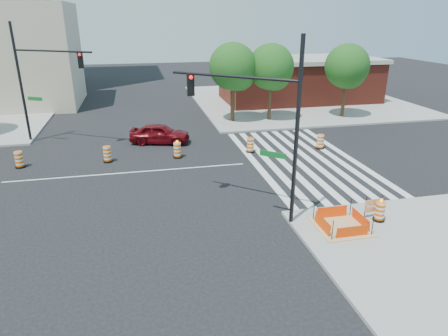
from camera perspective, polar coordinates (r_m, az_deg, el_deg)
The scene contains 20 objects.
ground at distance 24.41m, azimuth -13.36°, elevation -0.64°, with size 120.00×120.00×0.00m, color black.
sidewalk_ne at distance 45.11m, azimuth 10.46°, elevation 9.49°, with size 22.00×22.00×0.15m, color gray.
crosswalk_east at distance 26.44m, azimuth 11.02°, elevation 1.24°, with size 6.75×13.50×0.01m.
lane_centerline at distance 24.41m, azimuth -13.36°, elevation -0.62°, with size 14.00×0.12×0.01m, color silver.
excavation_pit at distance 18.17m, azimuth 16.40°, elevation -7.93°, with size 2.20×2.20×0.90m.
brick_storefront at distance 44.74m, azimuth 10.65°, elevation 12.30°, with size 16.50×8.50×4.60m.
beige_midrise at distance 46.72m, azimuth -29.12°, elevation 13.79°, with size 14.00×10.00×10.00m, color #C3B395.
red_coupe at distance 29.48m, azimuth -9.16°, elevation 4.90°, with size 1.73×4.30×1.47m, color #5D080E.
signal_pole_se at distance 17.07m, azimuth 5.13°, elevation 7.82°, with size 4.70×3.97×7.96m.
signal_pole_nw at distance 30.87m, azimuth -24.94°, elevation 12.19°, with size 5.46×3.29×8.26m.
pit_drum at distance 19.13m, azimuth 21.35°, elevation -5.83°, with size 0.53×0.53×1.05m.
barricade at distance 19.24m, azimuth 20.58°, elevation -5.04°, with size 0.91×0.11×1.07m.
tree_north_c at distance 34.44m, azimuth 1.33°, elevation 13.91°, with size 4.01×3.98×6.77m.
tree_north_d at distance 35.19m, azimuth 6.75°, elevation 13.80°, with size 3.91×3.91×6.65m.
tree_north_e at distance 37.63m, azimuth 17.18°, elevation 13.41°, with size 3.86×3.86×6.57m.
median_drum_1 at distance 27.43m, azimuth -27.20°, elevation 1.02°, with size 0.60×0.60×1.02m.
median_drum_2 at distance 26.41m, azimuth -16.31°, elevation 1.84°, with size 0.60×0.60×1.02m.
median_drum_3 at distance 26.31m, azimuth -6.67°, elevation 2.51°, with size 0.60×0.60×1.18m.
median_drum_4 at distance 27.25m, azimuth 3.78°, elevation 3.23°, with size 0.60×0.60×1.02m.
median_drum_5 at distance 28.74m, azimuth 13.59°, elevation 3.62°, with size 0.60×0.60×1.02m.
Camera 1 is at (0.77, -22.79, 8.71)m, focal length 32.00 mm.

